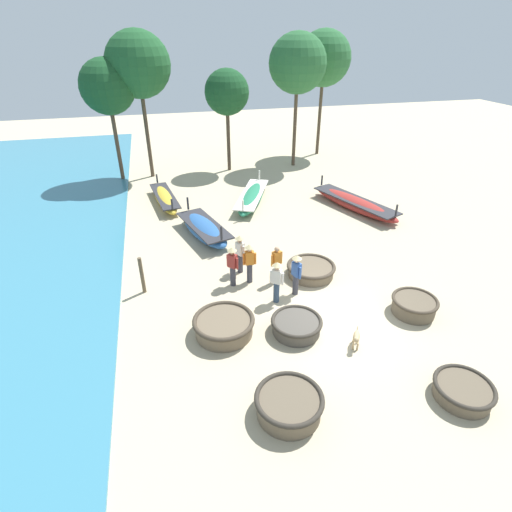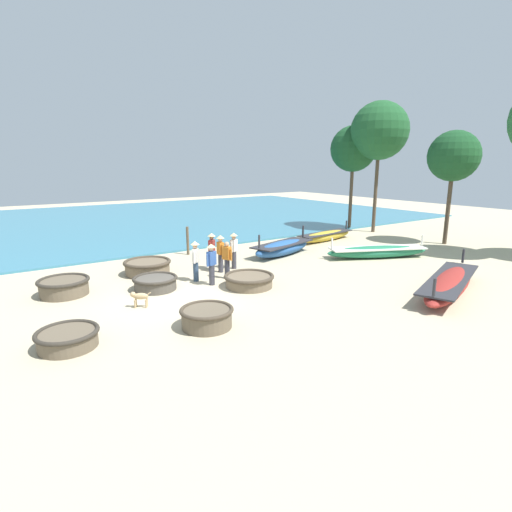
% 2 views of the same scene
% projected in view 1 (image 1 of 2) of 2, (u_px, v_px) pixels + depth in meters
% --- Properties ---
extents(ground_plane, '(80.00, 80.00, 0.00)m').
position_uv_depth(ground_plane, '(331.00, 320.00, 13.74)').
color(ground_plane, '#BCAD8C').
extents(coracle_front_left, '(1.59, 1.59, 0.60)m').
position_uv_depth(coracle_front_left, '(414.00, 305.00, 13.95)').
color(coracle_front_left, brown).
rests_on(coracle_front_left, ground).
extents(coracle_center, '(2.03, 2.03, 0.61)m').
position_uv_depth(coracle_center, '(224.00, 325.00, 12.99)').
color(coracle_center, brown).
rests_on(coracle_center, ground).
extents(coracle_nearest, '(1.97, 1.97, 0.50)m').
position_uv_depth(coracle_nearest, '(311.00, 269.00, 16.11)').
color(coracle_nearest, brown).
rests_on(coracle_nearest, ground).
extents(coracle_beside_post, '(1.81, 1.81, 0.62)m').
position_uv_depth(coracle_beside_post, '(289.00, 404.00, 10.27)').
color(coracle_beside_post, brown).
rests_on(coracle_beside_post, ground).
extents(coracle_far_left, '(1.70, 1.70, 0.51)m').
position_uv_depth(coracle_far_left, '(296.00, 325.00, 13.09)').
color(coracle_far_left, '#4C473F').
rests_on(coracle_far_left, ground).
extents(coracle_far_right, '(1.61, 1.61, 0.49)m').
position_uv_depth(coracle_far_right, '(463.00, 390.00, 10.75)').
color(coracle_far_right, brown).
rests_on(coracle_far_right, ground).
extents(long_boat_red_hull, '(2.38, 4.41, 1.33)m').
position_uv_depth(long_boat_red_hull, '(204.00, 229.00, 19.08)').
color(long_boat_red_hull, '#285693').
rests_on(long_boat_red_hull, ground).
extents(long_boat_blue_hull, '(3.14, 5.93, 1.19)m').
position_uv_depth(long_boat_blue_hull, '(355.00, 203.00, 21.97)').
color(long_boat_blue_hull, maroon).
rests_on(long_boat_blue_hull, ground).
extents(long_boat_ochre_hull, '(3.23, 5.32, 1.10)m').
position_uv_depth(long_boat_ochre_hull, '(252.00, 197.00, 22.85)').
color(long_boat_ochre_hull, '#237551').
rests_on(long_boat_ochre_hull, ground).
extents(long_boat_white_hull, '(1.58, 4.78, 1.06)m').
position_uv_depth(long_boat_white_hull, '(165.00, 198.00, 22.69)').
color(long_boat_white_hull, gold).
rests_on(long_boat_white_hull, ground).
extents(fisherman_by_coracle, '(0.36, 0.51, 1.67)m').
position_uv_depth(fisherman_by_coracle, '(296.00, 272.00, 14.64)').
color(fisherman_by_coracle, '#383842').
rests_on(fisherman_by_coracle, ground).
extents(fisherman_with_hat, '(0.53, 0.36, 1.67)m').
position_uv_depth(fisherman_with_hat, '(250.00, 261.00, 15.36)').
color(fisherman_with_hat, '#383842').
rests_on(fisherman_with_hat, ground).
extents(fisherman_crouching, '(0.36, 0.47, 1.67)m').
position_uv_depth(fisherman_crouching, '(240.00, 251.00, 15.99)').
color(fisherman_crouching, '#383842').
rests_on(fisherman_crouching, ground).
extents(fisherman_standing_left, '(0.50, 0.33, 1.57)m').
position_uv_depth(fisherman_standing_left, '(277.00, 263.00, 15.42)').
color(fisherman_standing_left, '#383842').
rests_on(fisherman_standing_left, ground).
extents(fisherman_standing_right, '(0.39, 0.41, 1.67)m').
position_uv_depth(fisherman_standing_right, '(232.00, 264.00, 15.16)').
color(fisherman_standing_right, '#383842').
rests_on(fisherman_standing_right, ground).
extents(fisherman_hauling, '(0.44, 0.38, 1.67)m').
position_uv_depth(fisherman_hauling, '(277.00, 279.00, 14.22)').
color(fisherman_hauling, '#2D425B').
rests_on(fisherman_hauling, ground).
extents(dog, '(0.44, 0.61, 0.55)m').
position_uv_depth(dog, '(356.00, 338.00, 12.43)').
color(dog, tan).
rests_on(dog, ground).
extents(mooring_post_mid_beach, '(0.14, 0.14, 1.49)m').
position_uv_depth(mooring_post_mid_beach, '(142.00, 275.00, 14.84)').
color(mooring_post_mid_beach, brown).
rests_on(mooring_post_mid_beach, ground).
extents(tree_rightmost, '(3.85, 3.85, 8.78)m').
position_uv_depth(tree_rightmost, '(138.00, 65.00, 23.65)').
color(tree_rightmost, '#4C3D2D').
rests_on(tree_rightmost, ground).
extents(tree_center, '(2.89, 2.89, 6.58)m').
position_uv_depth(tree_center, '(227.00, 93.00, 25.72)').
color(tree_center, '#4C3D2D').
rests_on(tree_center, ground).
extents(tree_leftmost, '(3.22, 3.22, 7.35)m').
position_uv_depth(tree_leftmost, '(107.00, 87.00, 23.50)').
color(tree_leftmost, '#4C3D2D').
rests_on(tree_leftmost, ground).
extents(tree_tall_back, '(3.85, 3.85, 8.76)m').
position_uv_depth(tree_tall_back, '(324.00, 59.00, 28.47)').
color(tree_tall_back, '#4C3D2D').
rests_on(tree_tall_back, ground).
extents(tree_right_mid, '(3.79, 3.79, 8.63)m').
position_uv_depth(tree_right_mid, '(298.00, 64.00, 25.87)').
color(tree_right_mid, '#4C3D2D').
rests_on(tree_right_mid, ground).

